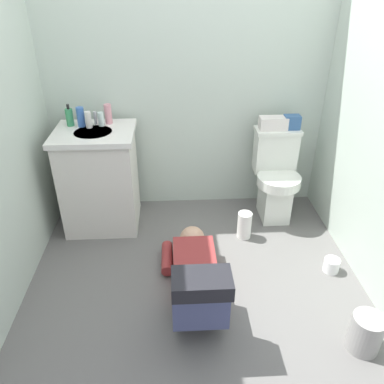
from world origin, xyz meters
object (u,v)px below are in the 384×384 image
object	(u,v)px
tissue_box	(273,123)
toilet_paper_roll	(331,265)
soap_dispenser	(70,117)
toiletry_bag	(292,122)
bottle_pink	(108,114)
bottle_blue	(81,117)
bottle_white	(88,120)
bottle_clear	(101,119)
vanity_cabinet	(100,178)
paper_towel_roll	(244,225)
person_plumber	(196,278)
trash_can	(366,333)
faucet	(96,118)
toilet	(276,176)

from	to	relation	value
tissue_box	toilet_paper_roll	xyz separation A→B (m)	(0.29, -0.84, -0.75)
tissue_box	soap_dispenser	bearing A→B (deg)	-179.16
tissue_box	toiletry_bag	world-z (taller)	toiletry_bag
toiletry_bag	bottle_pink	distance (m)	1.44
toiletry_bag	bottle_blue	xyz separation A→B (m)	(-1.64, -0.05, 0.09)
bottle_white	toilet_paper_roll	distance (m)	2.06
bottle_blue	soap_dispenser	bearing A→B (deg)	165.12
tissue_box	bottle_clear	xyz separation A→B (m)	(-1.34, -0.04, 0.07)
vanity_cabinet	paper_towel_roll	distance (m)	1.20
bottle_clear	paper_towel_roll	world-z (taller)	bottle_clear
vanity_cabinet	person_plumber	distance (m)	1.18
person_plumber	toilet_paper_roll	xyz separation A→B (m)	(0.97, 0.21, -0.13)
tissue_box	paper_towel_roll	distance (m)	0.84
person_plumber	toiletry_bag	distance (m)	1.48
bottle_clear	toilet_paper_roll	xyz separation A→B (m)	(1.63, -0.80, -0.82)
person_plumber	bottle_white	bearing A→B (deg)	127.42
toilet_paper_roll	tissue_box	bearing A→B (deg)	109.13
bottle_white	bottle_pink	size ratio (longest dim) A/B	0.83
trash_can	soap_dispenser	bearing A→B (deg)	141.19
faucet	person_plumber	world-z (taller)	faucet
bottle_blue	bottle_clear	distance (m)	0.15
faucet	bottle_white	xyz separation A→B (m)	(-0.04, -0.07, 0.01)
bottle_blue	toilet_paper_roll	distance (m)	2.13
trash_can	toilet_paper_roll	distance (m)	0.64
bottle_white	tissue_box	bearing A→B (deg)	3.06
toiletry_bag	bottle_clear	xyz separation A→B (m)	(-1.49, -0.04, 0.07)
toiletry_bag	bottle_pink	bearing A→B (deg)	179.41
paper_towel_roll	toilet_paper_roll	size ratio (longest dim) A/B	2.00
vanity_cabinet	tissue_box	distance (m)	1.45
bottle_blue	bottle_pink	xyz separation A→B (m)	(0.20, 0.06, 0.00)
vanity_cabinet	bottle_white	world-z (taller)	bottle_white
bottle_blue	bottle_pink	distance (m)	0.21
soap_dispenser	faucet	bearing A→B (deg)	6.01
tissue_box	soap_dispenser	world-z (taller)	soap_dispenser
faucet	bottle_pink	distance (m)	0.10
faucet	toiletry_bag	size ratio (longest dim) A/B	0.81
bottle_white	toilet_paper_roll	world-z (taller)	bottle_white
soap_dispenser	trash_can	size ratio (longest dim) A/B	0.72
person_plumber	bottle_blue	size ratio (longest dim) A/B	7.15
trash_can	bottle_clear	bearing A→B (deg)	137.59
toilet_paper_roll	toilet	bearing A→B (deg)	108.20
bottle_white	toiletry_bag	bearing A→B (deg)	2.77
person_plumber	bottle_clear	size ratio (longest dim) A/B	10.08
person_plumber	vanity_cabinet	bearing A→B (deg)	127.85
vanity_cabinet	person_plumber	bearing A→B (deg)	-52.15
faucet	paper_towel_roll	xyz separation A→B (m)	(1.13, -0.41, -0.76)
paper_towel_roll	toiletry_bag	bearing A→B (deg)	45.35
faucet	paper_towel_roll	distance (m)	1.42
vanity_cabinet	tissue_box	xyz separation A→B (m)	(1.39, 0.14, 0.38)
person_plumber	tissue_box	size ratio (longest dim) A/B	4.84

